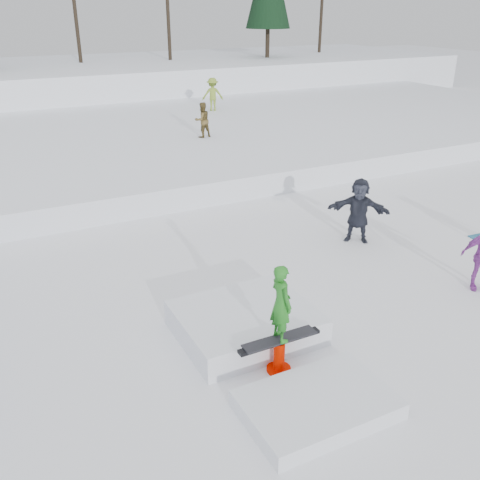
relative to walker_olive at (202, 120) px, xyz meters
name	(u,v)px	position (x,y,z in m)	size (l,w,h in m)	color
ground	(263,330)	(-4.33, -13.03, -1.53)	(120.00, 120.00, 0.00)	white
snow_berm	(38,85)	(-4.33, 16.97, -0.33)	(60.00, 14.00, 2.40)	white
snow_midrise	(87,143)	(-4.33, 2.97, -1.13)	(50.00, 18.00, 0.80)	white
walker_olive	(202,120)	(0.00, 0.00, 0.00)	(0.71, 0.55, 1.47)	brown
walker_ygreen	(213,94)	(2.95, 5.47, 0.11)	(1.09, 0.63, 1.69)	olive
spectator_dark	(359,210)	(0.17, -10.31, -0.64)	(1.66, 0.53, 1.79)	#242732
jib_rail_feature	(263,340)	(-4.72, -13.73, -1.23)	(2.60, 4.40, 2.11)	white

